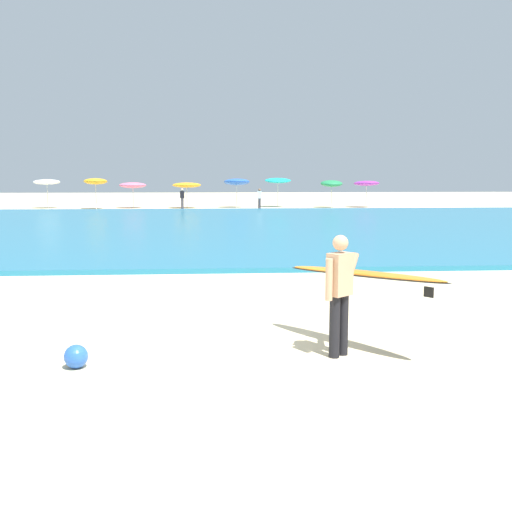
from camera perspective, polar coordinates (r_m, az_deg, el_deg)
The scene contains 14 objects.
ground_plane at distance 9.00m, azimuth -4.89°, elevation -8.57°, with size 160.00×160.00×0.00m, color beige.
sea at distance 29.11m, azimuth -4.28°, elevation 2.99°, with size 120.00×28.00×0.14m, color teal.
surfer_with_board at distance 8.43m, azimuth 9.36°, elevation -2.51°, with size 2.02×2.40×1.73m.
beach_umbrella_0 at distance 48.34m, azimuth -19.82°, elevation 6.84°, with size 2.01×2.02×2.27m.
beach_umbrella_1 at distance 46.27m, azimuth -15.46°, elevation 7.06°, with size 1.75×1.77×2.38m.
beach_umbrella_2 at distance 46.88m, azimuth -11.99°, elevation 6.80°, with size 2.09×2.10×2.04m.
beach_umbrella_3 at distance 46.13m, azimuth -6.80°, elevation 6.92°, with size 2.23×2.23×2.02m.
beach_umbrella_4 at distance 46.58m, azimuth -1.90°, elevation 7.26°, with size 2.04×2.08×2.38m.
beach_umbrella_5 at distance 47.59m, azimuth 2.16°, elevation 7.40°, with size 2.14×2.16×2.43m.
beach_umbrella_6 at distance 46.93m, azimuth 7.41°, elevation 7.06°, with size 1.74×1.78×2.25m.
beach_umbrella_7 at distance 47.73m, azimuth 10.78°, elevation 7.01°, with size 2.03×2.04×2.18m.
beachgoer_near_row_left at distance 44.76m, azimuth -7.24°, elevation 5.65°, with size 0.32×0.20×1.58m.
beachgoer_near_row_mid at distance 43.93m, azimuth 0.34°, elevation 5.67°, with size 0.32×0.20×1.58m.
beach_ball at distance 8.20m, azimuth -17.23°, elevation -9.38°, with size 0.32×0.32×0.32m, color blue.
Camera 1 is at (0.16, -8.63, 2.54)m, focal length 40.82 mm.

